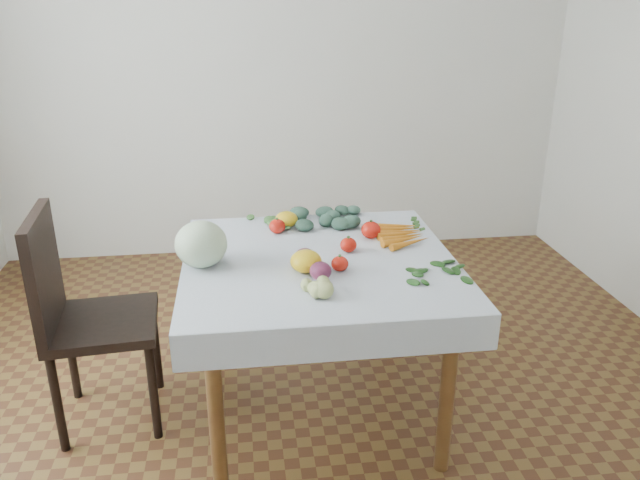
# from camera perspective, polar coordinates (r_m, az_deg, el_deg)

# --- Properties ---
(ground) EXTENTS (4.00, 4.00, 0.00)m
(ground) POSITION_cam_1_polar(r_m,az_deg,el_deg) (2.98, -0.06, -15.20)
(ground) COLOR brown
(back_wall) EXTENTS (4.00, 0.04, 2.70)m
(back_wall) POSITION_cam_1_polar(r_m,az_deg,el_deg) (4.40, -3.52, 15.82)
(back_wall) COLOR silver
(back_wall) RESTS_ON ground
(table) EXTENTS (1.00, 1.00, 0.75)m
(table) POSITION_cam_1_polar(r_m,az_deg,el_deg) (2.65, -0.07, -3.77)
(table) COLOR brown
(table) RESTS_ON ground
(tablecloth) EXTENTS (1.12, 1.12, 0.01)m
(tablecloth) POSITION_cam_1_polar(r_m,az_deg,el_deg) (2.60, -0.07, -1.80)
(tablecloth) COLOR silver
(tablecloth) RESTS_ON table
(chair) EXTENTS (0.48, 0.48, 0.98)m
(chair) POSITION_cam_1_polar(r_m,az_deg,el_deg) (2.82, -21.26, -5.76)
(chair) COLOR black
(chair) RESTS_ON ground
(cabbage) EXTENTS (0.27, 0.27, 0.19)m
(cabbage) POSITION_cam_1_polar(r_m,az_deg,el_deg) (2.55, -10.82, -0.37)
(cabbage) COLOR beige
(cabbage) RESTS_ON tablecloth
(tomato_a) EXTENTS (0.09, 0.09, 0.07)m
(tomato_a) POSITION_cam_1_polar(r_m,az_deg,el_deg) (2.88, -3.94, 1.26)
(tomato_a) COLOR red
(tomato_a) RESTS_ON tablecloth
(tomato_b) EXTENTS (0.10, 0.10, 0.08)m
(tomato_b) POSITION_cam_1_polar(r_m,az_deg,el_deg) (2.82, 4.67, 0.92)
(tomato_b) COLOR red
(tomato_b) RESTS_ON tablecloth
(tomato_c) EXTENTS (0.08, 0.08, 0.06)m
(tomato_c) POSITION_cam_1_polar(r_m,az_deg,el_deg) (2.48, 1.82, -2.18)
(tomato_c) COLOR red
(tomato_c) RESTS_ON tablecloth
(tomato_d) EXTENTS (0.08, 0.08, 0.06)m
(tomato_d) POSITION_cam_1_polar(r_m,az_deg,el_deg) (2.67, 2.61, -0.45)
(tomato_d) COLOR red
(tomato_d) RESTS_ON tablecloth
(heirloom_back) EXTENTS (0.14, 0.14, 0.08)m
(heirloom_back) POSITION_cam_1_polar(r_m,az_deg,el_deg) (2.95, -3.09, 1.90)
(heirloom_back) COLOR yellow
(heirloom_back) RESTS_ON tablecloth
(heirloom_front) EXTENTS (0.14, 0.14, 0.09)m
(heirloom_front) POSITION_cam_1_polar(r_m,az_deg,el_deg) (2.47, -1.29, -1.95)
(heirloom_front) COLOR yellow
(heirloom_front) RESTS_ON tablecloth
(onion_a) EXTENTS (0.11, 0.11, 0.08)m
(onion_a) POSITION_cam_1_polar(r_m,az_deg,el_deg) (2.52, -1.39, -1.62)
(onion_a) COLOR #531736
(onion_a) RESTS_ON tablecloth
(onion_b) EXTENTS (0.09, 0.09, 0.07)m
(onion_b) POSITION_cam_1_polar(r_m,az_deg,el_deg) (2.40, 0.06, -2.85)
(onion_b) COLOR #531736
(onion_b) RESTS_ON tablecloth
(tomatillo_cluster) EXTENTS (0.17, 0.12, 0.05)m
(tomatillo_cluster) POSITION_cam_1_polar(r_m,az_deg,el_deg) (2.31, 0.09, -4.18)
(tomatillo_cluster) COLOR #C0CC76
(tomatillo_cluster) RESTS_ON tablecloth
(carrot_bunch) EXTENTS (0.22, 0.30, 0.03)m
(carrot_bunch) POSITION_cam_1_polar(r_m,az_deg,el_deg) (2.85, 7.52, 0.52)
(carrot_bunch) COLOR #CA6F16
(carrot_bunch) RESTS_ON tablecloth
(kale_bunch) EXTENTS (0.34, 0.32, 0.05)m
(kale_bunch) POSITION_cam_1_polar(r_m,az_deg,el_deg) (2.99, 0.86, 1.91)
(kale_bunch) COLOR #355747
(kale_bunch) RESTS_ON tablecloth
(basil_bunch) EXTENTS (0.25, 0.19, 0.01)m
(basil_bunch) POSITION_cam_1_polar(r_m,az_deg,el_deg) (2.51, 10.52, -2.87)
(basil_bunch) COLOR #234B17
(basil_bunch) RESTS_ON tablecloth
(dill_bunch) EXTENTS (0.19, 0.20, 0.02)m
(dill_bunch) POSITION_cam_1_polar(r_m,az_deg,el_deg) (3.00, -4.35, 1.65)
(dill_bunch) COLOR #416C31
(dill_bunch) RESTS_ON tablecloth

